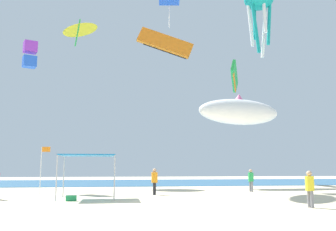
# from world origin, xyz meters

# --- Properties ---
(ground) EXTENTS (110.00, 110.00, 0.10)m
(ground) POSITION_xyz_m (0.00, 0.00, -0.05)
(ground) COLOR beige
(ocean_strip) EXTENTS (110.00, 20.48, 0.03)m
(ocean_strip) POSITION_xyz_m (0.00, 26.92, 0.01)
(ocean_strip) COLOR #28608C
(ocean_strip) RESTS_ON ground
(canopy_tent) EXTENTS (3.23, 2.88, 2.59)m
(canopy_tent) POSITION_xyz_m (-4.23, 3.38, 2.46)
(canopy_tent) COLOR #B2B2B7
(canopy_tent) RESTS_ON ground
(person_near_tent) EXTENTS (0.40, 0.45, 1.69)m
(person_near_tent) POSITION_xyz_m (6.33, -2.96, 0.99)
(person_near_tent) COLOR slate
(person_near_tent) RESTS_ON ground
(person_leftmost) EXTENTS (0.40, 0.45, 1.70)m
(person_leftmost) POSITION_xyz_m (7.68, 8.19, 1.00)
(person_leftmost) COLOR slate
(person_leftmost) RESTS_ON ground
(person_central) EXTENTS (0.42, 0.46, 1.78)m
(person_central) POSITION_xyz_m (0.04, 6.04, 1.04)
(person_central) COLOR black
(person_central) RESTS_ON ground
(banner_flag) EXTENTS (0.61, 0.06, 3.25)m
(banner_flag) POSITION_xyz_m (-7.61, 7.21, 1.99)
(banner_flag) COLOR silver
(banner_flag) RESTS_ON ground
(cooler_box) EXTENTS (0.57, 0.37, 0.35)m
(cooler_box) POSITION_xyz_m (-4.99, 2.12, 0.18)
(cooler_box) COLOR #1E8C4C
(cooler_box) RESTS_ON ground
(kite_parafoil_orange) EXTENTS (6.53, 1.77, 3.98)m
(kite_parafoil_orange) POSITION_xyz_m (2.70, 20.83, 15.91)
(kite_parafoil_orange) COLOR orange
(kite_inflatable_white) EXTENTS (8.86, 4.28, 3.17)m
(kite_inflatable_white) POSITION_xyz_m (9.15, 14.68, 7.19)
(kite_inflatable_white) COLOR white
(kite_delta_yellow) EXTENTS (3.95, 3.90, 3.61)m
(kite_delta_yellow) POSITION_xyz_m (-6.93, 21.10, 17.38)
(kite_delta_yellow) COLOR yellow
(kite_box_purple) EXTENTS (1.41, 1.43, 2.31)m
(kite_box_purple) POSITION_xyz_m (-10.13, 12.81, 11.50)
(kite_box_purple) COLOR purple
(kite_diamond_blue) EXTENTS (2.38, 2.38, 2.91)m
(kite_diamond_blue) POSITION_xyz_m (2.52, 16.28, 18.69)
(kite_diamond_blue) COLOR blue
(kite_octopus_teal) EXTENTS (3.78, 3.78, 7.61)m
(kite_octopus_teal) POSITION_xyz_m (12.76, 17.57, 19.95)
(kite_octopus_teal) COLOR teal
(kite_parafoil_green) EXTENTS (2.43, 4.79, 3.12)m
(kite_parafoil_green) POSITION_xyz_m (11.30, 22.28, 12.59)
(kite_parafoil_green) COLOR green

